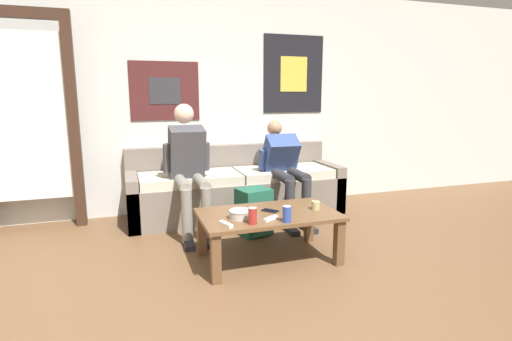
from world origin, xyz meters
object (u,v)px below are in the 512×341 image
at_px(coffee_table, 268,220).
at_px(game_controller_near_right, 271,218).
at_px(person_seated_teen, 285,166).
at_px(backpack, 255,213).
at_px(cell_phone, 270,211).
at_px(ceramic_bowl, 240,214).
at_px(drink_can_red, 253,216).
at_px(drink_can_blue, 287,214).
at_px(game_controller_near_left, 226,224).
at_px(person_seated_adult, 189,163).
at_px(couch, 236,190).
at_px(pillar_candle, 316,205).

relative_size(coffee_table, game_controller_near_right, 7.96).
bearing_deg(person_seated_teen, backpack, -142.61).
relative_size(game_controller_near_right, cell_phone, 0.96).
distance_m(ceramic_bowl, cell_phone, 0.31).
bearing_deg(drink_can_red, coffee_table, 47.45).
bearing_deg(backpack, drink_can_blue, -92.23).
distance_m(backpack, cell_phone, 0.62).
relative_size(backpack, ceramic_bowl, 2.60).
bearing_deg(game_controller_near_left, person_seated_adult, 94.09).
distance_m(backpack, ceramic_bowl, 0.80).
bearing_deg(coffee_table, game_controller_near_left, -153.21).
distance_m(coffee_table, drink_can_blue, 0.30).
height_order(game_controller_near_left, game_controller_near_right, same).
bearing_deg(person_seated_teen, cell_phone, -118.80).
distance_m(couch, pillar_candle, 1.40).
xyz_separation_m(couch, person_seated_teen, (0.44, -0.35, 0.31)).
bearing_deg(drink_can_blue, pillar_candle, 32.75).
bearing_deg(backpack, cell_phone, -95.59).
distance_m(drink_can_blue, cell_phone, 0.31).
distance_m(person_seated_adult, pillar_candle, 1.35).
height_order(couch, pillar_candle, couch).
xyz_separation_m(game_controller_near_left, cell_phone, (0.44, 0.24, -0.01)).
height_order(drink_can_red, game_controller_near_right, drink_can_red).
height_order(person_seated_teen, drink_can_red, person_seated_teen).
bearing_deg(person_seated_adult, pillar_candle, -47.26).
distance_m(coffee_table, person_seated_teen, 1.13).
distance_m(drink_can_blue, game_controller_near_right, 0.14).
bearing_deg(pillar_candle, ceramic_bowl, -177.08).
relative_size(couch, game_controller_near_right, 16.96).
bearing_deg(cell_phone, drink_can_red, -132.11).
bearing_deg(coffee_table, drink_can_blue, -79.22).
height_order(couch, game_controller_near_left, couch).
relative_size(drink_can_blue, cell_phone, 0.84).
bearing_deg(backpack, couch, 88.97).
distance_m(coffee_table, drink_can_red, 0.33).
height_order(person_seated_teen, ceramic_bowl, person_seated_teen).
bearing_deg(person_seated_adult, game_controller_near_left, -85.91).
relative_size(coffee_table, backpack, 2.46).
xyz_separation_m(couch, pillar_candle, (0.31, -1.35, 0.16)).
xyz_separation_m(backpack, cell_phone, (-0.06, -0.58, 0.19)).
xyz_separation_m(coffee_table, drink_can_blue, (0.05, -0.27, 0.13)).
bearing_deg(game_controller_near_right, person_seated_teen, 62.88).
height_order(coffee_table, game_controller_near_right, game_controller_near_right).
bearing_deg(backpack, game_controller_near_right, -99.44).
bearing_deg(drink_can_blue, drink_can_red, 171.40).
bearing_deg(ceramic_bowl, drink_can_blue, -32.35).
bearing_deg(drink_can_red, cell_phone, 47.89).
bearing_deg(couch, drink_can_blue, -91.70).
bearing_deg(backpack, person_seated_teen, 37.39).
relative_size(coffee_table, drink_can_blue, 9.02).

